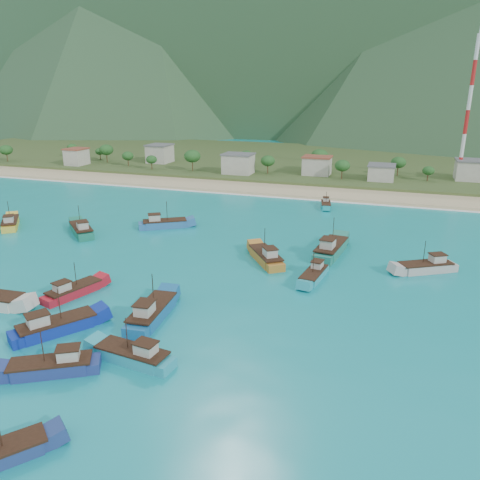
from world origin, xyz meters
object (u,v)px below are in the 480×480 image
(boat_3, at_px, (426,268))
(boat_7, at_px, (314,276))
(boat_23, at_px, (73,292))
(boat_1, at_px, (152,314))
(boat_15, at_px, (331,250))
(radio_tower, at_px, (468,110))
(boat_8, at_px, (164,224))
(boat_19, at_px, (326,205))
(boat_12, at_px, (81,230))
(boat_25, at_px, (134,356))
(boat_14, at_px, (55,327))
(boat_21, at_px, (10,224))
(boat_2, at_px, (53,367))

(boat_3, xyz_separation_m, boat_7, (-18.66, -9.80, -0.15))
(boat_7, xyz_separation_m, boat_23, (-35.27, -19.03, 0.06))
(boat_1, bearing_deg, boat_15, 54.80)
(radio_tower, bearing_deg, boat_8, -132.32)
(radio_tower, distance_m, boat_19, 64.11)
(radio_tower, relative_size, boat_12, 4.21)
(boat_25, bearing_deg, boat_23, 61.69)
(boat_1, relative_size, boat_7, 1.27)
(radio_tower, distance_m, boat_23, 136.89)
(boat_3, distance_m, boat_19, 48.71)
(radio_tower, height_order, boat_19, radio_tower)
(boat_7, height_order, boat_23, boat_23)
(boat_14, relative_size, boat_21, 1.08)
(boat_3, relative_size, boat_19, 1.27)
(boat_21, bearing_deg, boat_23, -74.61)
(boat_15, xyz_separation_m, boat_25, (-17.20, -45.98, -0.30))
(boat_7, bearing_deg, boat_23, 36.10)
(boat_15, bearing_deg, boat_8, 178.84)
(boat_12, xyz_separation_m, boat_21, (-19.60, -0.54, -0.09))
(boat_1, height_order, boat_25, boat_1)
(radio_tower, height_order, boat_12, radio_tower)
(boat_15, xyz_separation_m, boat_19, (-6.77, 38.48, -0.53))
(boat_8, bearing_deg, boat_12, -87.62)
(boat_7, bearing_deg, boat_8, -18.86)
(boat_21, height_order, boat_25, boat_21)
(boat_14, distance_m, boat_25, 14.02)
(boat_12, distance_m, boat_14, 45.88)
(boat_3, height_order, boat_21, boat_21)
(boat_23, bearing_deg, boat_21, 162.24)
(boat_3, xyz_separation_m, boat_25, (-34.88, -42.34, -0.03))
(boat_21, bearing_deg, boat_3, -38.38)
(boat_3, bearing_deg, radio_tower, -39.10)
(boat_19, height_order, boat_23, boat_23)
(boat_7, xyz_separation_m, boat_25, (-16.22, -32.54, 0.11))
(radio_tower, relative_size, boat_19, 5.41)
(boat_2, relative_size, boat_8, 0.92)
(boat_8, height_order, boat_21, boat_8)
(boat_15, relative_size, boat_25, 1.27)
(boat_3, xyz_separation_m, boat_14, (-48.61, -39.51, 0.07))
(boat_14, relative_size, boat_15, 0.83)
(boat_3, relative_size, boat_7, 1.12)
(boat_25, bearing_deg, boat_15, -13.47)
(boat_12, height_order, boat_15, boat_15)
(boat_8, xyz_separation_m, boat_19, (33.32, 32.32, -0.34))
(boat_1, height_order, boat_21, boat_1)
(boat_2, bearing_deg, boat_23, 1.85)
(boat_21, height_order, boat_23, boat_21)
(boat_1, relative_size, boat_15, 0.90)
(radio_tower, distance_m, boat_14, 143.71)
(boat_7, relative_size, boat_19, 1.13)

